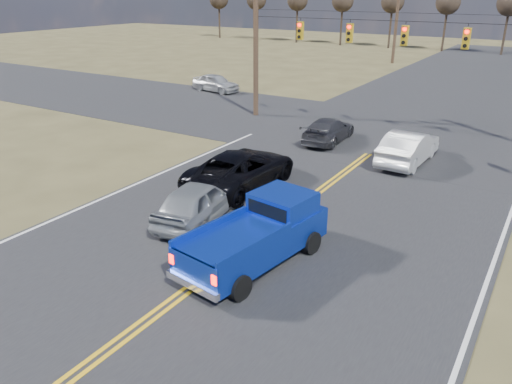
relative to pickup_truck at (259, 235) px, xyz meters
The scene contains 12 objects.
ground 2.66m from the pickup_truck, 109.30° to the right, with size 160.00×160.00×0.00m, color brown.
road_main 7.74m from the pickup_truck, 96.17° to the left, with size 14.00×120.00×0.02m, color #28282B.
road_cross 15.69m from the pickup_truck, 93.02° to the left, with size 120.00×12.00×0.02m, color #28282B.
signal_gantry 15.98m from the pickup_truck, 91.21° to the left, with size 19.60×4.83×10.00m.
utility_poles 15.29m from the pickup_truck, 93.23° to the left, with size 19.60×58.32×10.00m.
treeline 25.08m from the pickup_truck, 91.92° to the left, with size 87.00×117.80×7.40m.
pickup_truck is the anchor object (origin of this frame).
silver_suv 3.58m from the pickup_truck, 157.80° to the left, with size 1.70×4.22×1.44m, color #96999D.
black_suv 6.14m from the pickup_truck, 128.10° to the left, with size 2.54×5.50×1.53m, color black.
white_car_queue 11.46m from the pickup_truck, 84.43° to the left, with size 1.61×4.61×1.52m, color silver.
dgrey_car_queue 13.14m from the pickup_truck, 105.33° to the left, with size 1.74×4.27×1.24m, color #37373D.
cross_car_west 26.51m from the pickup_truck, 128.86° to the left, with size 4.00×1.61×1.36m, color #BABABA.
Camera 1 is at (7.60, -8.70, 7.58)m, focal length 35.00 mm.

